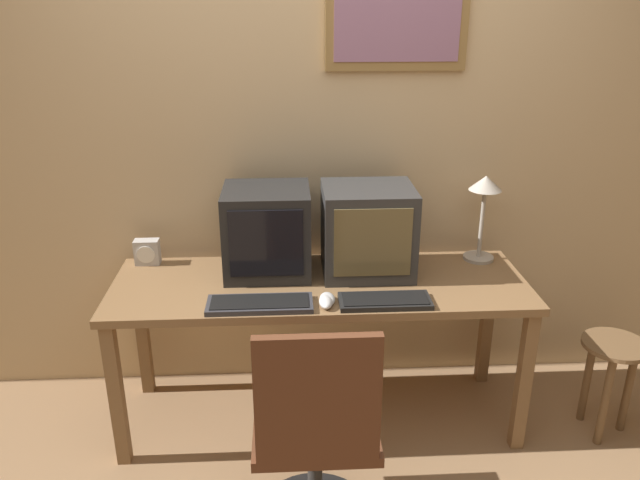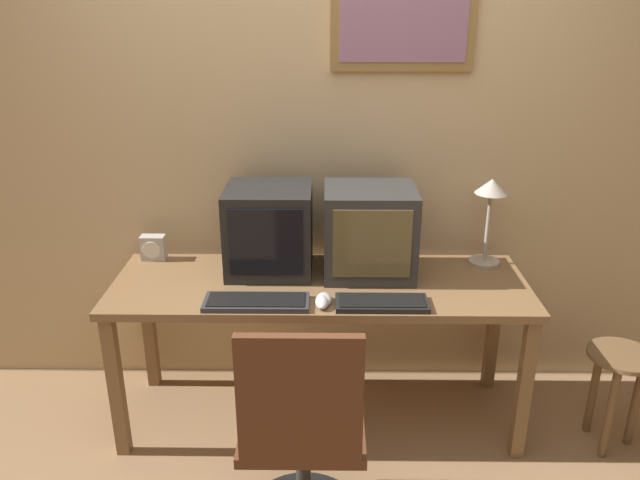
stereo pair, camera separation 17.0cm
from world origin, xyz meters
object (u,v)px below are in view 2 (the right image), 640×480
object	(u,v)px
office_chair	(302,446)
mouse_far_corner	(322,302)
mouse_near_keyboard	(324,299)
desk_lamp	(490,202)
monitor_left	(269,230)
side_stool	(617,379)
desk_clock	(153,248)
monitor_right	(369,231)
keyboard_main	(256,302)
keyboard_side	(382,303)

from	to	relation	value
office_chair	mouse_far_corner	bearing A→B (deg)	82.13
mouse_near_keyboard	desk_lamp	distance (m)	0.92
monitor_left	mouse_far_corner	size ratio (longest dim) A/B	3.51
mouse_far_corner	side_stool	bearing A→B (deg)	2.26
desk_clock	side_stool	xyz separation A→B (m)	(2.13, -0.43, -0.44)
monitor_right	side_stool	xyz separation A→B (m)	(1.09, -0.29, -0.58)
mouse_far_corner	desk_clock	xyz separation A→B (m)	(-0.82, 0.48, 0.04)
monitor_right	desk_lamp	world-z (taller)	desk_lamp
keyboard_main	office_chair	size ratio (longest dim) A/B	0.46
mouse_far_corner	desk_clock	distance (m)	0.95
monitor_right	desk_clock	xyz separation A→B (m)	(-1.03, 0.14, -0.14)
mouse_near_keyboard	side_stool	size ratio (longest dim) A/B	0.23
mouse_near_keyboard	desk_clock	xyz separation A→B (m)	(-0.83, 0.45, 0.04)
monitor_right	monitor_left	bearing A→B (deg)	177.02
keyboard_main	desk_clock	distance (m)	0.72
monitor_left	office_chair	bearing A→B (deg)	-78.18
side_stool	monitor_right	bearing A→B (deg)	165.16
mouse_near_keyboard	desk_clock	size ratio (longest dim) A/B	0.92
monitor_left	desk_clock	distance (m)	0.60
keyboard_main	mouse_far_corner	world-z (taller)	mouse_far_corner
desk_clock	office_chair	bearing A→B (deg)	-52.00
desk_clock	desk_lamp	bearing A→B (deg)	-1.22
monitor_right	keyboard_main	distance (m)	0.62
monitor_right	desk_clock	distance (m)	1.05
monitor_right	mouse_far_corner	size ratio (longest dim) A/B	3.61
mouse_far_corner	side_stool	world-z (taller)	mouse_far_corner
keyboard_side	desk_lamp	world-z (taller)	desk_lamp
keyboard_main	keyboard_side	size ratio (longest dim) A/B	1.14
office_chair	desk_clock	bearing A→B (deg)	128.00
desk_clock	keyboard_main	bearing A→B (deg)	-40.72
mouse_far_corner	keyboard_side	bearing A→B (deg)	1.80
side_stool	mouse_far_corner	bearing A→B (deg)	-177.74
keyboard_side	office_chair	bearing A→B (deg)	-122.63
keyboard_main	office_chair	xyz separation A→B (m)	(0.21, -0.49, -0.33)
keyboard_main	desk_lamp	distance (m)	1.17
office_chair	monitor_left	bearing A→B (deg)	101.82
monitor_left	office_chair	size ratio (longest dim) A/B	0.42
monitor_right	mouse_far_corner	xyz separation A→B (m)	(-0.21, -0.34, -0.18)
keyboard_side	monitor_left	bearing A→B (deg)	143.96
mouse_far_corner	office_chair	xyz separation A→B (m)	(-0.07, -0.48, -0.33)
desk_clock	desk_lamp	distance (m)	1.61
monitor_right	desk_clock	size ratio (longest dim) A/B	3.38
mouse_far_corner	side_stool	xyz separation A→B (m)	(1.31, 0.05, -0.40)
mouse_far_corner	desk_lamp	xyz separation A→B (m)	(0.77, 0.45, 0.29)
keyboard_main	monitor_left	bearing A→B (deg)	85.48
monitor_left	desk_clock	xyz separation A→B (m)	(-0.58, 0.12, -0.14)
office_chair	desk_lamp	bearing A→B (deg)	47.93
monitor_left	monitor_right	bearing A→B (deg)	-2.98
desk_lamp	monitor_left	bearing A→B (deg)	-175.37
keyboard_main	keyboard_side	distance (m)	0.52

